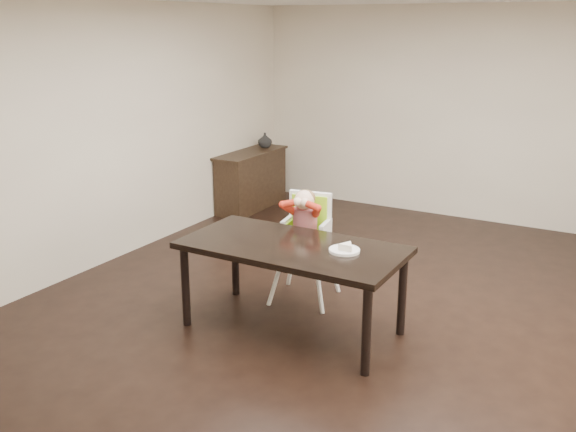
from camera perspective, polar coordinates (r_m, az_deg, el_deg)
ground at (r=5.63m, az=6.90°, el=-9.34°), size 7.00×7.00×0.00m
room_walls at (r=5.10m, az=7.64°, el=9.73°), size 6.02×7.02×2.71m
dining_table at (r=5.21m, az=0.38°, el=-3.40°), size 1.80×0.90×0.75m
high_chair at (r=5.81m, az=1.60°, el=-0.55°), size 0.50×0.50×1.05m
plate at (r=5.04m, az=5.11°, el=-2.93°), size 0.32×0.32×0.07m
sideboard at (r=8.83m, az=-3.29°, el=3.22°), size 0.44×1.26×0.79m
vase at (r=9.04m, az=-2.06°, el=6.73°), size 0.24×0.25×0.20m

